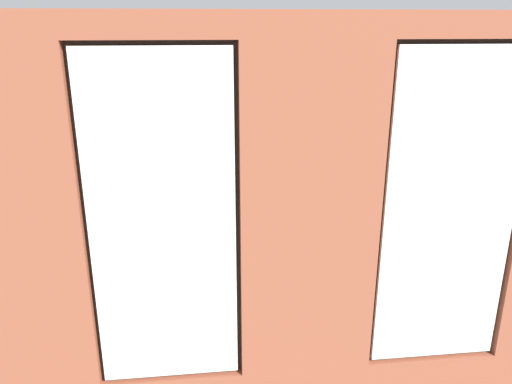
% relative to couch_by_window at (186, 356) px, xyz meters
% --- Properties ---
extents(ground_plane, '(7.03, 6.42, 0.10)m').
position_rel_couch_by_window_xyz_m(ground_plane, '(-0.89, -2.18, -0.38)').
color(ground_plane, brown).
extents(brick_wall_with_windows, '(6.43, 0.30, 3.13)m').
position_rel_couch_by_window_xyz_m(brick_wall_with_windows, '(-0.89, 0.65, 1.18)').
color(brick_wall_with_windows, '#9E5138').
rests_on(brick_wall_with_windows, ground_plane).
extents(couch_by_window, '(1.93, 0.87, 0.80)m').
position_rel_couch_by_window_xyz_m(couch_by_window, '(0.00, 0.00, 0.00)').
color(couch_by_window, black).
rests_on(couch_by_window, ground_plane).
extents(couch_left, '(0.97, 2.01, 0.80)m').
position_rel_couch_by_window_xyz_m(couch_left, '(-3.40, -1.90, -0.00)').
color(couch_left, black).
rests_on(couch_left, ground_plane).
extents(coffee_table, '(1.55, 0.80, 0.44)m').
position_rel_couch_by_window_xyz_m(coffee_table, '(-0.65, -2.24, 0.06)').
color(coffee_table, tan).
rests_on(coffee_table, ground_plane).
extents(cup_ceramic, '(0.07, 0.07, 0.08)m').
position_rel_couch_by_window_xyz_m(cup_ceramic, '(-0.76, -2.12, 0.15)').
color(cup_ceramic, '#B23D38').
rests_on(cup_ceramic, coffee_table).
extents(candle_jar, '(0.08, 0.08, 0.10)m').
position_rel_couch_by_window_xyz_m(candle_jar, '(-1.07, -2.38, 0.16)').
color(candle_jar, '#B7333D').
rests_on(candle_jar, coffee_table).
extents(table_plant_small, '(0.18, 0.18, 0.28)m').
position_rel_couch_by_window_xyz_m(table_plant_small, '(-0.65, -2.24, 0.26)').
color(table_plant_small, beige).
rests_on(table_plant_small, coffee_table).
extents(remote_black, '(0.18, 0.09, 0.02)m').
position_rel_couch_by_window_xyz_m(remote_black, '(-0.45, -2.34, 0.12)').
color(remote_black, black).
rests_on(remote_black, coffee_table).
extents(media_console, '(1.12, 0.42, 0.56)m').
position_rel_couch_by_window_xyz_m(media_console, '(1.98, -1.85, -0.05)').
color(media_console, black).
rests_on(media_console, ground_plane).
extents(tv_flatscreen, '(1.11, 0.20, 0.75)m').
position_rel_couch_by_window_xyz_m(tv_flatscreen, '(1.98, -1.85, 0.61)').
color(tv_flatscreen, black).
rests_on(tv_flatscreen, media_console).
extents(papasan_chair, '(1.17, 1.17, 0.72)m').
position_rel_couch_by_window_xyz_m(papasan_chair, '(-0.51, -3.91, 0.12)').
color(papasan_chair, olive).
rests_on(papasan_chair, ground_plane).
extents(potted_plant_by_left_couch, '(0.32, 0.32, 0.57)m').
position_rel_couch_by_window_xyz_m(potted_plant_by_left_couch, '(-3.00, -3.33, 0.06)').
color(potted_plant_by_left_couch, gray).
rests_on(potted_plant_by_left_couch, ground_plane).
extents(potted_plant_foreground_right, '(0.89, 0.96, 1.44)m').
position_rel_couch_by_window_xyz_m(potted_plant_foreground_right, '(1.69, -4.34, 0.48)').
color(potted_plant_foreground_right, '#47423D').
rests_on(potted_plant_foreground_right, ground_plane).
extents(potted_plant_mid_room_small, '(0.36, 0.36, 0.60)m').
position_rel_couch_by_window_xyz_m(potted_plant_mid_room_small, '(-1.71, -2.88, 0.05)').
color(potted_plant_mid_room_small, gray).
rests_on(potted_plant_mid_room_small, ground_plane).
extents(potted_plant_corner_near_left, '(0.48, 0.48, 0.74)m').
position_rel_couch_by_window_xyz_m(potted_plant_corner_near_left, '(-3.55, -4.39, 0.15)').
color(potted_plant_corner_near_left, beige).
rests_on(potted_plant_corner_near_left, ground_plane).
extents(potted_plant_near_tv, '(0.93, 0.80, 1.38)m').
position_rel_couch_by_window_xyz_m(potted_plant_near_tv, '(1.43, -0.84, 0.52)').
color(potted_plant_near_tv, brown).
rests_on(potted_plant_near_tv, ground_plane).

